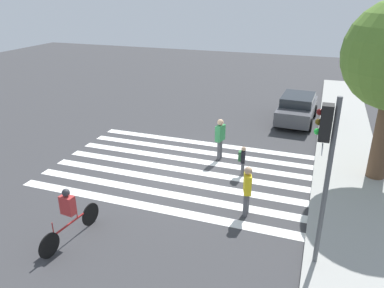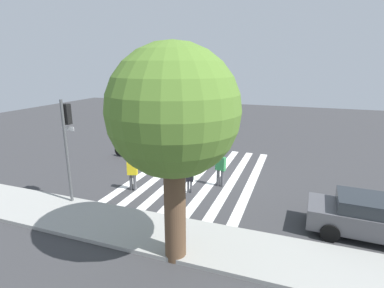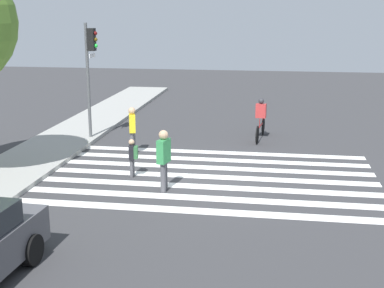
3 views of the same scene
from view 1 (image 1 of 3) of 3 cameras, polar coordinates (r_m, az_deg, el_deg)
name	(u,v)px [view 1 (image 1 of 3)]	position (r m, az deg, el deg)	size (l,w,h in m)	color
ground_plane	(180,170)	(14.93, -1.77, -3.91)	(60.00, 60.00, 0.00)	#38383A
sidewalk_curb	(349,195)	(14.14, 22.77, -7.13)	(36.00, 2.50, 0.14)	#9E9E99
crosswalk_stripes	(180,169)	(14.93, -1.77, -3.90)	(6.26, 10.00, 0.01)	white
traffic_light	(325,153)	(9.11, 19.65, -1.35)	(0.60, 0.50, 4.52)	#515456
pedestrian_adult_tall_backpack	(220,137)	(15.50, 4.30, 1.09)	(0.53, 0.33, 1.76)	#4C4C51
pedestrian_child_with_backpack	(242,159)	(14.34, 7.69, -2.21)	(0.35, 0.30, 1.19)	#4C4C51
pedestrian_adult_yellow_jacket	(247,188)	(11.78, 8.41, -6.69)	(0.51, 0.34, 1.68)	#4C4C51
cyclist_far_lane	(69,213)	(11.14, -18.25, -10.02)	(2.35, 0.42, 1.65)	black
car_parked_dark_suv	(297,108)	(20.90, 15.71, 5.31)	(4.19, 2.04, 1.46)	#4C4C51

